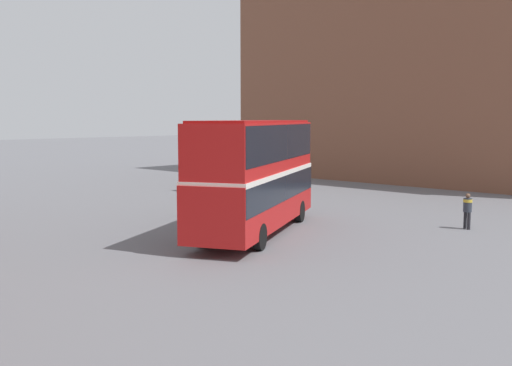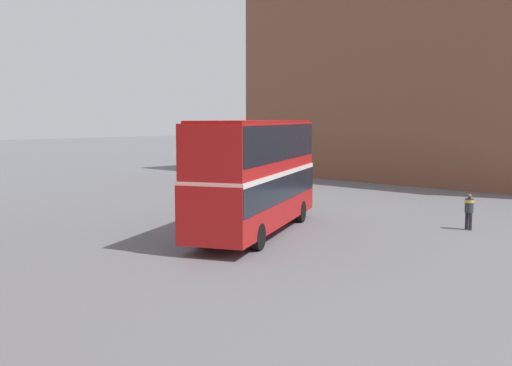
% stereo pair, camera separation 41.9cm
% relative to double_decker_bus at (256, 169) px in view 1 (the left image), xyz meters
% --- Properties ---
extents(ground_plane, '(240.00, 240.00, 0.00)m').
position_rel_double_decker_bus_xyz_m(ground_plane, '(0.44, 0.42, -2.78)').
color(ground_plane, slate).
extents(building_row_right, '(8.52, 31.56, 16.29)m').
position_rel_double_decker_bus_xyz_m(building_row_right, '(24.85, 5.30, 5.38)').
color(building_row_right, brown).
rests_on(building_row_right, ground_plane).
extents(double_decker_bus, '(10.61, 6.76, 4.86)m').
position_rel_double_decker_bus_xyz_m(double_decker_bus, '(0.00, 0.00, 0.00)').
color(double_decker_bus, red).
rests_on(double_decker_bus, ground_plane).
extents(pedestrian_foreground, '(0.54, 0.54, 1.61)m').
position_rel_double_decker_bus_xyz_m(pedestrian_foreground, '(7.12, -6.33, -1.79)').
color(pedestrian_foreground, '#232328').
rests_on(pedestrian_foreground, ground_plane).
extents(parked_car_kerb_near, '(4.65, 2.62, 1.46)m').
position_rel_double_decker_bus_xyz_m(parked_car_kerb_near, '(9.70, 12.87, -2.03)').
color(parked_car_kerb_near, silver).
rests_on(parked_car_kerb_near, ground_plane).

